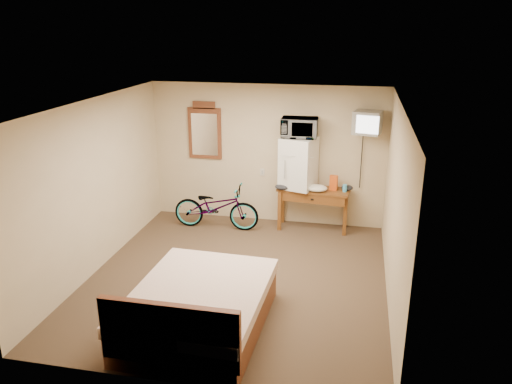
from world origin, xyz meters
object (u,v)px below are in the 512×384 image
mini_fridge (298,163)px  microwave (299,128)px  bicycle (216,207)px  crt_television (367,123)px  wall_mirror (205,131)px  bed (198,309)px  blue_cup (345,188)px  desk (313,196)px

mini_fridge → microwave: size_ratio=1.48×
microwave → bicycle: (-1.40, -0.34, -1.41)m
crt_television → bicycle: (-2.51, -0.30, -1.55)m
mini_fridge → wall_mirror: bearing=172.8°
mini_fridge → bed: mini_fridge is taller
mini_fridge → blue_cup: mini_fridge is taller
crt_television → bed: (-1.85, -3.40, -1.65)m
desk → crt_television: crt_television is taller
wall_mirror → bicycle: size_ratio=0.68×
microwave → bed: 3.82m
mini_fridge → bed: (-0.74, -3.43, -0.90)m
bed → microwave: bearing=77.8°
wall_mirror → bed: wall_mirror is taller
wall_mirror → bed: (1.00, -3.65, -1.34)m
desk → crt_television: 1.57m
bed → desk: bearing=73.2°
wall_mirror → bicycle: bearing=-58.4°
mini_fridge → bed: 3.62m
microwave → desk: bearing=-11.5°
desk → microwave: (-0.28, 0.05, 1.19)m
desk → bicycle: bearing=-170.4°
desk → mini_fridge: mini_fridge is taller
blue_cup → crt_television: bearing=7.6°
blue_cup → bed: bearing=-114.9°
wall_mirror → bicycle: 1.39m
mini_fridge → bicycle: 1.65m
blue_cup → crt_television: 1.17m
crt_television → bed: 4.21m
microwave → blue_cup: bearing=-6.4°
desk → bed: bearing=-106.8°
wall_mirror → desk: bearing=-7.6°
desk → blue_cup: 0.57m
crt_television → desk: bearing=-178.6°
crt_television → bicycle: 2.97m
desk → wall_mirror: size_ratio=1.23×
crt_television → wall_mirror: 2.88m
mini_fridge → blue_cup: 0.91m
desk → microwave: microwave is taller
desk → blue_cup: (0.53, -0.02, 0.19)m
desk → mini_fridge: size_ratio=1.43×
bicycle → crt_television: bearing=-83.9°
desk → bicycle: size_ratio=0.83×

